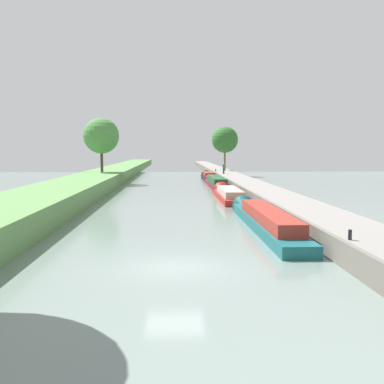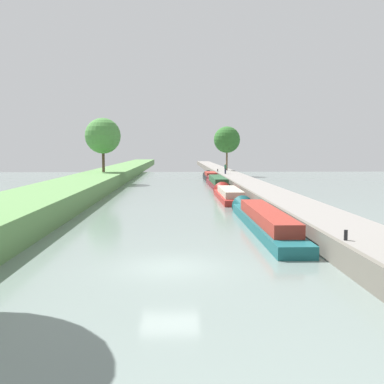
{
  "view_description": "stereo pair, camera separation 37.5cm",
  "coord_description": "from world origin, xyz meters",
  "px_view_note": "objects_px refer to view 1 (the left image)",
  "views": [
    {
      "loc": [
        -0.05,
        -18.27,
        4.97
      ],
      "look_at": [
        1.72,
        22.82,
        1.0
      ],
      "focal_mm": 41.19,
      "sensor_mm": 36.0,
      "label": 1
    },
    {
      "loc": [
        0.32,
        -18.29,
        4.97
      ],
      "look_at": [
        1.72,
        22.82,
        1.0
      ],
      "focal_mm": 41.19,
      "sensor_mm": 36.0,
      "label": 2
    }
  ],
  "objects_px": {
    "narrowboat_black": "(208,176)",
    "narrowboat_teal": "(264,219)",
    "mooring_bollard_near": "(350,235)",
    "narrowboat_red": "(228,194)",
    "person_walking": "(224,168)",
    "narrowboat_maroon": "(216,182)",
    "mooring_bollard_far": "(216,170)"
  },
  "relations": [
    {
      "from": "narrowboat_teal",
      "to": "narrowboat_black",
      "type": "height_order",
      "value": "narrowboat_teal"
    },
    {
      "from": "narrowboat_teal",
      "to": "narrowboat_red",
      "type": "distance_m",
      "value": 16.67
    },
    {
      "from": "person_walking",
      "to": "narrowboat_maroon",
      "type": "bearing_deg",
      "value": -101.89
    },
    {
      "from": "narrowboat_black",
      "to": "mooring_bollard_near",
      "type": "relative_size",
      "value": 24.02
    },
    {
      "from": "narrowboat_red",
      "to": "mooring_bollard_near",
      "type": "distance_m",
      "value": 25.98
    },
    {
      "from": "narrowboat_red",
      "to": "narrowboat_black",
      "type": "bearing_deg",
      "value": 89.31
    },
    {
      "from": "narrowboat_black",
      "to": "narrowboat_teal",
      "type": "bearing_deg",
      "value": -90.15
    },
    {
      "from": "narrowboat_maroon",
      "to": "narrowboat_black",
      "type": "xyz_separation_m",
      "value": [
        0.14,
        14.1,
        -0.04
      ]
    },
    {
      "from": "narrowboat_red",
      "to": "narrowboat_maroon",
      "type": "relative_size",
      "value": 0.76
    },
    {
      "from": "narrowboat_teal",
      "to": "person_walking",
      "type": "bearing_deg",
      "value": 86.85
    },
    {
      "from": "narrowboat_teal",
      "to": "mooring_bollard_far",
      "type": "distance_m",
      "value": 50.64
    },
    {
      "from": "narrowboat_black",
      "to": "narrowboat_red",
      "type": "bearing_deg",
      "value": -90.69
    },
    {
      "from": "narrowboat_teal",
      "to": "mooring_bollard_near",
      "type": "relative_size",
      "value": 37.66
    },
    {
      "from": "narrowboat_maroon",
      "to": "mooring_bollard_near",
      "type": "xyz_separation_m",
      "value": [
        1.84,
        -40.98,
        0.74
      ]
    },
    {
      "from": "person_walking",
      "to": "mooring_bollard_near",
      "type": "bearing_deg",
      "value": -90.6
    },
    {
      "from": "narrowboat_black",
      "to": "mooring_bollard_far",
      "type": "bearing_deg",
      "value": 70.23
    },
    {
      "from": "mooring_bollard_near",
      "to": "mooring_bollard_far",
      "type": "height_order",
      "value": "same"
    },
    {
      "from": "narrowboat_teal",
      "to": "mooring_bollard_far",
      "type": "relative_size",
      "value": 37.66
    },
    {
      "from": "narrowboat_black",
      "to": "mooring_bollard_far",
      "type": "height_order",
      "value": "mooring_bollard_far"
    },
    {
      "from": "mooring_bollard_near",
      "to": "narrowboat_teal",
      "type": "bearing_deg",
      "value": 101.2
    },
    {
      "from": "narrowboat_maroon",
      "to": "narrowboat_teal",
      "type": "bearing_deg",
      "value": -89.97
    },
    {
      "from": "narrowboat_teal",
      "to": "person_walking",
      "type": "distance_m",
      "value": 43.21
    },
    {
      "from": "mooring_bollard_near",
      "to": "mooring_bollard_far",
      "type": "distance_m",
      "value": 59.82
    },
    {
      "from": "narrowboat_black",
      "to": "mooring_bollard_near",
      "type": "height_order",
      "value": "mooring_bollard_near"
    },
    {
      "from": "person_walking",
      "to": "mooring_bollard_near",
      "type": "distance_m",
      "value": 52.34
    },
    {
      "from": "narrowboat_black",
      "to": "mooring_bollard_near",
      "type": "bearing_deg",
      "value": -88.23
    },
    {
      "from": "narrowboat_red",
      "to": "mooring_bollard_near",
      "type": "relative_size",
      "value": 27.82
    },
    {
      "from": "narrowboat_teal",
      "to": "narrowboat_red",
      "type": "relative_size",
      "value": 1.35
    },
    {
      "from": "narrowboat_maroon",
      "to": "mooring_bollard_far",
      "type": "relative_size",
      "value": 36.77
    },
    {
      "from": "narrowboat_black",
      "to": "mooring_bollard_far",
      "type": "relative_size",
      "value": 24.02
    },
    {
      "from": "person_walking",
      "to": "narrowboat_black",
      "type": "bearing_deg",
      "value": 129.35
    },
    {
      "from": "mooring_bollard_far",
      "to": "narrowboat_red",
      "type": "bearing_deg",
      "value": -93.47
    }
  ]
}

